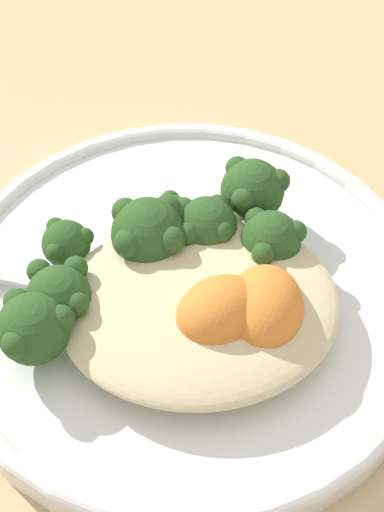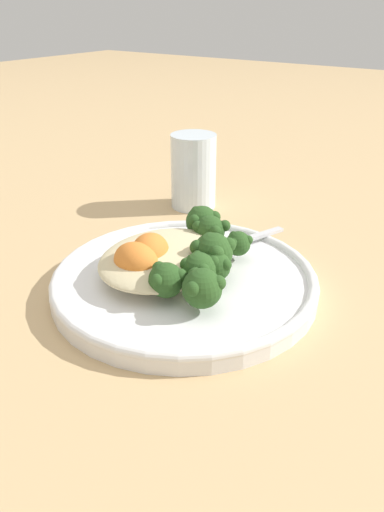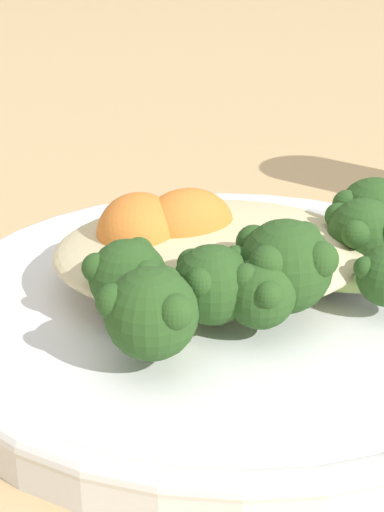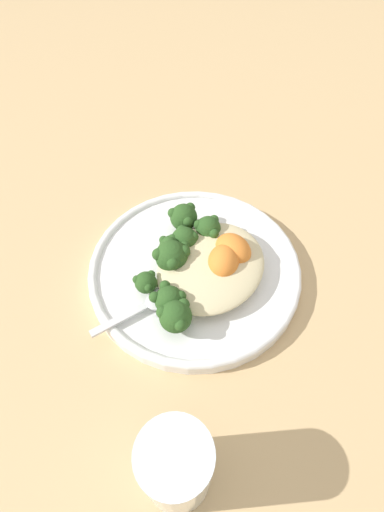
{
  "view_description": "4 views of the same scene",
  "coord_description": "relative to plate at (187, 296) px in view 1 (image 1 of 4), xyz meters",
  "views": [
    {
      "loc": [
        0.04,
        0.29,
        0.4
      ],
      "look_at": [
        0.01,
        0.0,
        0.05
      ],
      "focal_mm": 60.0,
      "sensor_mm": 36.0,
      "label": 1
    },
    {
      "loc": [
        -0.36,
        -0.27,
        0.28
      ],
      "look_at": [
        0.02,
        -0.0,
        0.04
      ],
      "focal_mm": 35.0,
      "sensor_mm": 36.0,
      "label": 2
    },
    {
      "loc": [
        -0.07,
        -0.35,
        0.2
      ],
      "look_at": [
        -0.0,
        0.0,
        0.04
      ],
      "focal_mm": 60.0,
      "sensor_mm": 36.0,
      "label": 3
    },
    {
      "loc": [
        0.26,
        0.18,
        0.45
      ],
      "look_at": [
        0.02,
        0.0,
        0.05
      ],
      "focal_mm": 28.0,
      "sensor_mm": 36.0,
      "label": 4
    }
  ],
  "objects": [
    {
      "name": "sweet_potato_chunk_0",
      "position": [
        -0.04,
        0.03,
        0.03
      ],
      "size": [
        0.05,
        0.06,
        0.04
      ],
      "primitive_type": "ellipsoid",
      "rotation": [
        0.0,
        0.0,
        4.51
      ],
      "color": "orange",
      "rests_on": "plate"
    },
    {
      "name": "broccoli_stalk_5",
      "position": [
        0.05,
        -0.01,
        0.02
      ],
      "size": [
        0.1,
        0.09,
        0.03
      ],
      "rotation": [
        0.0,
        0.0,
        5.62
      ],
      "color": "#9EBC66",
      "rests_on": "plate"
    },
    {
      "name": "broccoli_stalk_4",
      "position": [
        0.02,
        -0.01,
        0.03
      ],
      "size": [
        0.06,
        0.09,
        0.04
      ],
      "rotation": [
        0.0,
        0.0,
        5.12
      ],
      "color": "#9EBC66",
      "rests_on": "plate"
    },
    {
      "name": "broccoli_stalk_7",
      "position": [
        0.07,
        0.03,
        0.03
      ],
      "size": [
        0.12,
        0.04,
        0.04
      ],
      "rotation": [
        0.0,
        0.0,
        6.37
      ],
      "color": "#9EBC66",
      "rests_on": "plate"
    },
    {
      "name": "ground_plane",
      "position": [
        -0.01,
        0.0,
        -0.01
      ],
      "size": [
        4.0,
        4.0,
        0.0
      ],
      "primitive_type": "plane",
      "color": "tan"
    },
    {
      "name": "plate",
      "position": [
        0.0,
        0.0,
        0.0
      ],
      "size": [
        0.28,
        0.28,
        0.02
      ],
      "color": "white",
      "rests_on": "ground_plane"
    },
    {
      "name": "spoon",
      "position": [
        0.08,
        -0.01,
        0.01
      ],
      "size": [
        0.12,
        0.06,
        0.01
      ],
      "rotation": [
        0.0,
        0.0,
        5.91
      ],
      "color": "silver",
      "rests_on": "plate"
    },
    {
      "name": "broccoli_stalk_3",
      "position": [
        0.0,
        -0.02,
        0.02
      ],
      "size": [
        0.03,
        0.11,
        0.03
      ],
      "rotation": [
        0.0,
        0.0,
        4.82
      ],
      "color": "#9EBC66",
      "rests_on": "plate"
    },
    {
      "name": "broccoli_stalk_0",
      "position": [
        -0.04,
        -0.0,
        0.03
      ],
      "size": [
        0.09,
        0.08,
        0.03
      ],
      "rotation": [
        0.0,
        0.0,
        3.85
      ],
      "color": "#9EBC66",
      "rests_on": "plate"
    },
    {
      "name": "broccoli_stalk_2",
      "position": [
        -0.01,
        -0.02,
        0.03
      ],
      "size": [
        0.04,
        0.09,
        0.04
      ],
      "rotation": [
        0.0,
        0.0,
        4.53
      ],
      "color": "#9EBC66",
      "rests_on": "plate"
    },
    {
      "name": "broccoli_stalk_6",
      "position": [
        0.05,
        0.02,
        0.03
      ],
      "size": [
        0.12,
        0.04,
        0.04
      ],
      "rotation": [
        0.0,
        0.0,
        6.11
      ],
      "color": "#9EBC66",
      "rests_on": "plate"
    },
    {
      "name": "sweet_potato_chunk_1",
      "position": [
        -0.01,
        0.04,
        0.03
      ],
      "size": [
        0.06,
        0.06,
        0.04
      ],
      "primitive_type": "ellipsoid",
      "rotation": [
        0.0,
        0.0,
        3.59
      ],
      "color": "orange",
      "rests_on": "plate"
    },
    {
      "name": "quinoa_mound",
      "position": [
        -0.0,
        0.02,
        0.02
      ],
      "size": [
        0.15,
        0.13,
        0.02
      ],
      "primitive_type": "ellipsoid",
      "color": "beige",
      "rests_on": "plate"
    },
    {
      "name": "broccoli_stalk_1",
      "position": [
        -0.03,
        -0.03,
        0.03
      ],
      "size": [
        0.08,
        0.12,
        0.04
      ],
      "rotation": [
        0.0,
        0.0,
        4.22
      ],
      "color": "#9EBC66",
      "rests_on": "plate"
    }
  ]
}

